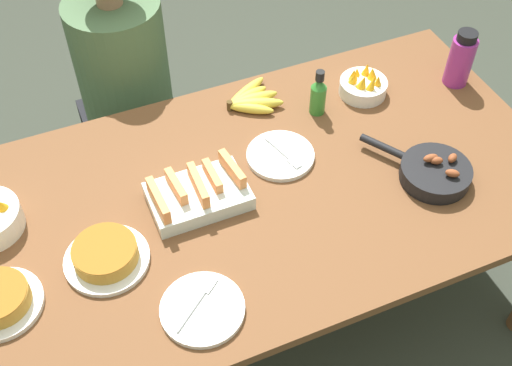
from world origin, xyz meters
TOP-DOWN VIEW (x-y plane):
  - ground_plane at (0.00, 0.00)m, footprint 14.00×14.00m
  - dining_table at (0.00, 0.00)m, footprint 1.88×0.99m
  - banana_bunch at (0.13, 0.36)m, footprint 0.20×0.20m
  - melon_tray at (-0.18, 0.02)m, footprint 0.29×0.19m
  - skillet at (0.51, -0.17)m, footprint 0.25×0.33m
  - frittata_plate_side at (-0.48, -0.08)m, footprint 0.23×0.23m
  - empty_plate_near_front at (0.12, 0.09)m, footprint 0.21×0.21m
  - empty_plate_far_left at (-0.29, -0.33)m, footprint 0.22×0.22m
  - fruit_bowl_mango at (0.51, 0.27)m, footprint 0.16×0.16m
  - water_bottle at (0.84, 0.19)m, footprint 0.09×0.09m
  - hot_sauce_bottle at (0.33, 0.24)m, footprint 0.05×0.05m
  - person_figure at (-0.21, 0.76)m, footprint 0.37×0.37m

SIDE VIEW (x-z plane):
  - ground_plane at x=0.00m, z-range 0.00..0.00m
  - person_figure at x=-0.21m, z-range -0.11..1.09m
  - dining_table at x=0.00m, z-range 0.28..0.99m
  - empty_plate_near_front at x=0.12m, z-range 0.71..0.73m
  - empty_plate_far_left at x=-0.29m, z-range 0.71..0.73m
  - banana_bunch at x=0.13m, z-range 0.71..0.75m
  - frittata_plate_side at x=-0.48m, z-range 0.71..0.77m
  - skillet at x=0.51m, z-range 0.70..0.78m
  - melon_tray at x=-0.18m, z-range 0.69..0.79m
  - fruit_bowl_mango at x=0.51m, z-range 0.69..0.80m
  - hot_sauce_bottle at x=0.33m, z-range 0.70..0.87m
  - water_bottle at x=0.84m, z-range 0.70..0.91m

